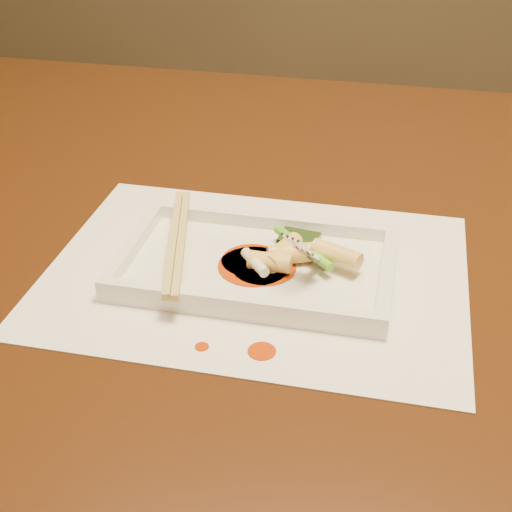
% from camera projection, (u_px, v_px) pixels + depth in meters
% --- Properties ---
extents(table, '(1.40, 0.90, 0.75)m').
position_uv_depth(table, '(296.00, 287.00, 0.85)').
color(table, black).
rests_on(table, ground).
extents(placemat, '(0.40, 0.30, 0.00)m').
position_uv_depth(placemat, '(256.00, 272.00, 0.69)').
color(placemat, white).
rests_on(placemat, table).
extents(sauce_splatter_a, '(0.02, 0.02, 0.00)m').
position_uv_depth(sauce_splatter_a, '(262.00, 351.00, 0.59)').
color(sauce_splatter_a, '#B83605').
rests_on(sauce_splatter_a, placemat).
extents(sauce_splatter_b, '(0.01, 0.01, 0.00)m').
position_uv_depth(sauce_splatter_b, '(202.00, 347.00, 0.59)').
color(sauce_splatter_b, '#B83605').
rests_on(sauce_splatter_b, placemat).
extents(plate_base, '(0.26, 0.16, 0.01)m').
position_uv_depth(plate_base, '(256.00, 268.00, 0.69)').
color(plate_base, white).
rests_on(plate_base, placemat).
extents(plate_rim_far, '(0.26, 0.01, 0.01)m').
position_uv_depth(plate_rim_far, '(271.00, 221.00, 0.74)').
color(plate_rim_far, white).
rests_on(plate_rim_far, plate_base).
extents(plate_rim_near, '(0.26, 0.01, 0.01)m').
position_uv_depth(plate_rim_near, '(238.00, 304.00, 0.62)').
color(plate_rim_near, white).
rests_on(plate_rim_near, plate_base).
extents(plate_rim_left, '(0.01, 0.14, 0.01)m').
position_uv_depth(plate_rim_left, '(133.00, 244.00, 0.70)').
color(plate_rim_left, white).
rests_on(plate_rim_left, plate_base).
extents(plate_rim_right, '(0.01, 0.14, 0.01)m').
position_uv_depth(plate_rim_right, '(387.00, 274.00, 0.66)').
color(plate_rim_right, white).
rests_on(plate_rim_right, plate_base).
extents(veg_piece, '(0.04, 0.03, 0.01)m').
position_uv_depth(veg_piece, '(299.00, 241.00, 0.71)').
color(veg_piece, black).
rests_on(veg_piece, plate_base).
extents(scallion_white, '(0.03, 0.04, 0.01)m').
position_uv_depth(scallion_white, '(255.00, 262.00, 0.67)').
color(scallion_white, '#EAEACC').
rests_on(scallion_white, plate_base).
extents(scallion_green, '(0.07, 0.07, 0.01)m').
position_uv_depth(scallion_green, '(303.00, 247.00, 0.69)').
color(scallion_green, '#48A71B').
rests_on(scallion_green, plate_base).
extents(chopstick_a, '(0.05, 0.19, 0.01)m').
position_uv_depth(chopstick_a, '(173.00, 240.00, 0.69)').
color(chopstick_a, tan).
rests_on(chopstick_a, plate_rim_near).
extents(chopstick_b, '(0.05, 0.19, 0.01)m').
position_uv_depth(chopstick_b, '(181.00, 241.00, 0.69)').
color(chopstick_b, tan).
rests_on(chopstick_b, plate_rim_near).
extents(fork, '(0.09, 0.10, 0.14)m').
position_uv_depth(fork, '(335.00, 195.00, 0.65)').
color(fork, silver).
rests_on(fork, plate_base).
extents(sauce_blob_0, '(0.07, 0.07, 0.00)m').
position_uv_depth(sauce_blob_0, '(254.00, 266.00, 0.68)').
color(sauce_blob_0, '#B83605').
rests_on(sauce_blob_0, plate_base).
extents(sauce_blob_1, '(0.06, 0.06, 0.00)m').
position_uv_depth(sauce_blob_1, '(264.00, 267.00, 0.68)').
color(sauce_blob_1, '#B83605').
rests_on(sauce_blob_1, plate_base).
extents(sauce_blob_2, '(0.06, 0.06, 0.00)m').
position_uv_depth(sauce_blob_2, '(252.00, 261.00, 0.69)').
color(sauce_blob_2, '#B83605').
rests_on(sauce_blob_2, plate_base).
extents(rice_cake_0, '(0.05, 0.04, 0.02)m').
position_uv_depth(rice_cake_0, '(294.00, 253.00, 0.68)').
color(rice_cake_0, '#FFDE77').
rests_on(rice_cake_0, plate_base).
extents(rice_cake_1, '(0.03, 0.05, 0.02)m').
position_uv_depth(rice_cake_1, '(284.00, 250.00, 0.69)').
color(rice_cake_1, '#FFDE77').
rests_on(rice_cake_1, plate_base).
extents(rice_cake_2, '(0.05, 0.04, 0.02)m').
position_uv_depth(rice_cake_2, '(337.00, 254.00, 0.67)').
color(rice_cake_2, '#FFDE77').
rests_on(rice_cake_2, plate_base).
extents(rice_cake_3, '(0.04, 0.02, 0.02)m').
position_uv_depth(rice_cake_3, '(270.00, 262.00, 0.67)').
color(rice_cake_3, '#FFDE77').
rests_on(rice_cake_3, plate_base).
extents(rice_cake_4, '(0.03, 0.05, 0.02)m').
position_uv_depth(rice_cake_4, '(283.00, 256.00, 0.68)').
color(rice_cake_4, '#FFDE77').
rests_on(rice_cake_4, plate_base).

